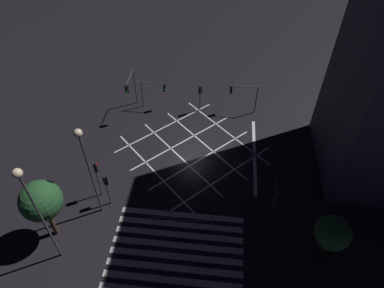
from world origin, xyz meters
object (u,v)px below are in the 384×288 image
Objects in this scene: traffic_light_sw_cross at (106,184)px; street_lamp_west at (84,154)px; traffic_light_nw_main at (156,89)px; street_lamp_east at (30,197)px; street_tree_near at (333,233)px; traffic_light_se_cross at (274,195)px; traffic_light_se_main at (277,192)px; traffic_light_sw_main at (97,172)px; street_tree_far at (41,201)px; traffic_light_ne_main at (242,93)px; traffic_light_nw_cross at (130,86)px; traffic_light_median_north at (200,93)px.

traffic_light_sw_cross is 0.38× the size of street_lamp_west.
street_lamp_west is (-2.02, -13.90, 4.18)m from traffic_light_nw_main.
street_tree_near is at bearing 5.79° from street_lamp_east.
traffic_light_se_main is at bearing -112.07° from traffic_light_se_cross.
traffic_light_sw_main is at bearing 76.12° from street_lamp_east.
street_tree_far reaches higher than traffic_light_sw_main.
street_tree_near is 19.93m from street_tree_far.
traffic_light_nw_main is 13.14m from traffic_light_sw_cross.
street_tree_far reaches higher than traffic_light_sw_cross.
street_lamp_east reaches higher than traffic_light_nw_main.
traffic_light_se_main is 0.76× the size of street_tree_far.
street_lamp_east is (-3.81, -18.08, 4.56)m from traffic_light_nw_main.
traffic_light_sw_main reaches higher than traffic_light_sw_cross.
street_lamp_west is (-0.54, -0.85, 4.21)m from traffic_light_sw_cross.
street_tree_near reaches higher than traffic_light_ne_main.
street_lamp_west is at bearing 40.38° from street_tree_far.
traffic_light_nw_cross reaches higher than traffic_light_se_main.
traffic_light_sw_main is 14.11m from traffic_light_median_north.
street_lamp_west is (1.79, 4.17, -0.38)m from street_lamp_east.
traffic_light_median_north is 0.34× the size of street_lamp_east.
street_lamp_east is at bearing -101.92° from traffic_light_nw_main.
street_tree_near reaches higher than traffic_light_nw_cross.
traffic_light_se_main is (13.96, -11.86, -0.29)m from traffic_light_nw_cross.
traffic_light_nw_cross is at bearing 80.59° from street_tree_far.
street_lamp_east is (-1.42, -5.76, 4.15)m from traffic_light_sw_main.
traffic_light_nw_main is 1.01× the size of traffic_light_median_north.
traffic_light_sw_cross is at bearing 51.58° from traffic_light_ne_main.
traffic_light_se_cross is at bearing 4.42° from street_lamp_west.
traffic_light_nw_cross is at bearing 4.06° from traffic_light_sw_cross.
traffic_light_nw_cross is at bearing -155.60° from traffic_light_nw_main.
traffic_light_se_main reaches higher than traffic_light_nw_main.
street_lamp_west is at bearing 51.93° from traffic_light_ne_main.
traffic_light_ne_main is at bearing 49.94° from street_tree_far.
street_tree_far is (-2.53, -15.26, 0.73)m from traffic_light_nw_cross.
traffic_light_median_north is at bearing -25.71° from traffic_light_sw_cross.
traffic_light_ne_main is 0.86× the size of traffic_light_sw_main.
traffic_light_se_main reaches higher than traffic_light_median_north.
street_lamp_west is 4.52m from street_tree_far.
traffic_light_sw_main is at bearing 103.22° from street_lamp_west.
traffic_light_se_cross is 0.40× the size of street_lamp_west.
street_tree_near is (3.41, -3.25, 0.21)m from traffic_light_se_main.
traffic_light_sw_cross is at bearing 90.86° from traffic_light_se_cross.
traffic_light_se_main reaches higher than traffic_light_sw_main.
street_lamp_west is at bearing 94.42° from traffic_light_se_cross.
street_tree_near is at bearing -7.54° from street_lamp_west.
traffic_light_nw_cross is at bearing 139.01° from street_tree_near.
traffic_light_nw_cross is 12.06m from traffic_light_sw_cross.
street_tree_far is at bearing 101.95° from traffic_light_se_cross.
traffic_light_nw_cross is 1.38× the size of traffic_light_median_north.
street_tree_near is at bearing 0.46° from street_tree_far.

